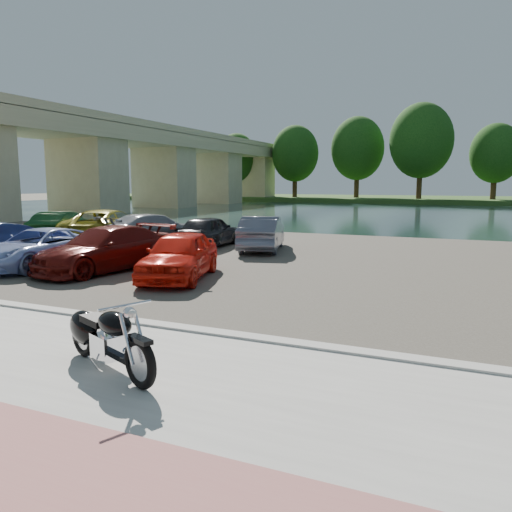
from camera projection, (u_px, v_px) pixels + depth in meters
The scene contains 17 objects.
ground at pixel (139, 378), 6.97m from camera, with size 200.00×200.00×0.00m, color #595447.
promenade at pixel (88, 403), 6.06m from camera, with size 60.00×6.00×0.10m, color #A7A49E.
kerb at pixel (209, 334), 8.77m from camera, with size 60.00×0.30×0.14m, color #A7A49E.
parking_lot at pixel (339, 263), 16.92m from camera, with size 60.00×18.00×0.04m, color #474339.
river at pixel (423, 214), 43.17m from camera, with size 120.00×40.00×0.00m, color #1A2F2E.
far_bank at pixel (446, 200), 72.09m from camera, with size 120.00×24.00×0.60m, color #274819.
bridge at pixel (158, 157), 54.49m from camera, with size 7.00×56.00×8.55m.
far_trees at pixel (482, 145), 63.68m from camera, with size 70.25×10.68×12.52m.
motorcycle at pixel (102, 336), 7.05m from camera, with size 2.21×1.14×1.05m.
car_2 at pixel (40, 248), 15.79m from camera, with size 2.04×4.43×1.23m, color #99AADE.
car_3 at pixel (105, 249), 15.16m from camera, with size 1.88×4.63×1.34m, color #5B110D.
car_4 at pixel (179, 255), 13.90m from camera, with size 1.57×3.91×1.33m, color red.
car_5 at pixel (61, 226), 23.38m from camera, with size 1.43×4.10×1.35m, color #0F3A18.
car_6 at pixel (107, 226), 22.30m from camera, with size 2.48×5.38×1.49m, color #A29725.
car_7 at pixel (154, 230), 21.32m from camera, with size 1.91×4.71×1.37m, color gray.
car_8 at pixel (209, 231), 20.85m from camera, with size 1.57×3.89×1.33m, color black.
car_9 at pixel (262, 233), 19.82m from camera, with size 1.44×4.14×1.36m, color slate.
Camera 1 is at (4.18, -5.42, 2.70)m, focal length 35.00 mm.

